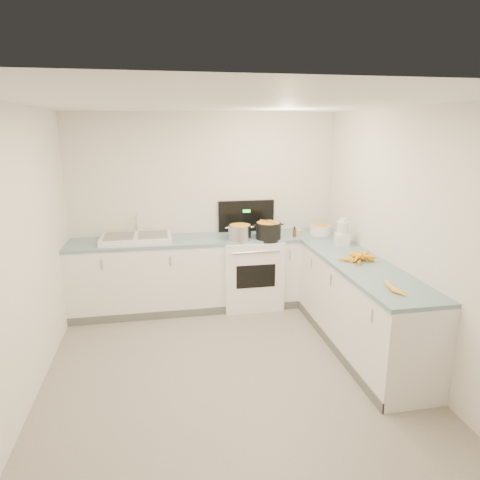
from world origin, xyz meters
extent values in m
cube|color=white|center=(0.00, 1.70, 0.45)|extent=(3.50, 0.60, 0.90)
cube|color=#7194A0|center=(0.00, 1.70, 0.92)|extent=(3.50, 0.62, 0.04)
cube|color=white|center=(1.45, 0.30, 0.45)|extent=(0.60, 2.20, 0.90)
cube|color=#7194A0|center=(1.45, 0.30, 0.92)|extent=(0.62, 2.20, 0.04)
cube|color=white|center=(0.55, 1.68, 0.45)|extent=(0.76, 0.65, 0.90)
cube|color=black|center=(0.55, 1.98, 1.15)|extent=(0.76, 0.05, 0.42)
cube|color=white|center=(-0.90, 1.70, 0.97)|extent=(0.86, 0.52, 0.07)
cube|color=slate|center=(-1.10, 1.70, 1.01)|extent=(0.36, 0.42, 0.01)
cube|color=slate|center=(-0.70, 1.70, 1.01)|extent=(0.36, 0.42, 0.01)
cylinder|color=silver|center=(-0.90, 1.92, 1.13)|extent=(0.03, 0.03, 0.24)
cylinder|color=silver|center=(0.38, 1.53, 1.02)|extent=(0.34, 0.34, 0.21)
cylinder|color=black|center=(0.74, 1.52, 1.03)|extent=(0.38, 0.38, 0.23)
cylinder|color=#AD7A47|center=(0.74, 1.52, 1.16)|extent=(0.15, 0.30, 0.01)
cylinder|color=white|center=(1.47, 1.60, 1.00)|extent=(0.31, 0.31, 0.13)
cylinder|color=#593319|center=(1.10, 1.54, 1.00)|extent=(0.04, 0.04, 0.11)
cylinder|color=#E5B266|center=(1.17, 1.55, 0.98)|extent=(0.04, 0.04, 0.08)
cube|color=white|center=(1.54, 1.07, 1.01)|extent=(0.19, 0.22, 0.14)
cylinder|color=silver|center=(1.54, 1.07, 1.15)|extent=(0.15, 0.15, 0.15)
cylinder|color=white|center=(1.54, 1.07, 1.24)|extent=(0.09, 0.09, 0.03)
cone|color=#FBA71E|center=(1.58, 0.51, 0.96)|extent=(0.18, 0.11, 0.04)
cone|color=#FBA71E|center=(1.51, 0.57, 0.97)|extent=(0.11, 0.17, 0.05)
cone|color=#FBA71E|center=(1.51, 0.41, 0.97)|extent=(0.21, 0.15, 0.05)
cone|color=#FBA71E|center=(1.32, 0.45, 0.96)|extent=(0.19, 0.09, 0.04)
cone|color=#FBA71E|center=(1.43, 0.35, 0.96)|extent=(0.13, 0.18, 0.04)
cone|color=#FBA71E|center=(1.48, 0.49, 0.96)|extent=(0.19, 0.10, 0.04)
cone|color=#FBA71E|center=(1.30, 0.43, 0.97)|extent=(0.17, 0.14, 0.05)
cone|color=#FBA71E|center=(1.45, 0.45, 0.96)|extent=(0.20, 0.16, 0.05)
cone|color=#FBA71E|center=(1.42, 0.41, 0.96)|extent=(0.18, 0.13, 0.05)
cone|color=#FBA71E|center=(1.48, 0.60, 0.96)|extent=(0.18, 0.13, 0.05)
cone|color=#FBA71E|center=(1.46, 0.45, 0.96)|extent=(0.15, 0.18, 0.04)
cone|color=#FBA71E|center=(1.42, 0.43, 1.01)|extent=(0.11, 0.18, 0.05)
cone|color=#FBA71E|center=(1.54, 0.52, 0.99)|extent=(0.20, 0.07, 0.04)
cone|color=#FBA71E|center=(1.43, 0.41, 0.99)|extent=(0.10, 0.20, 0.05)
cone|color=#FBA71E|center=(1.52, 0.36, 1.00)|extent=(0.20, 0.11, 0.05)
cone|color=#FBA71E|center=(1.46, 0.52, 0.98)|extent=(0.14, 0.19, 0.04)
cone|color=#FBA71E|center=(1.39, 0.35, 0.99)|extent=(0.16, 0.20, 0.04)
cone|color=#FBA71E|center=(1.50, 0.40, 1.00)|extent=(0.15, 0.17, 0.05)
cone|color=#FBA71E|center=(1.47, 0.49, 0.98)|extent=(0.12, 0.20, 0.04)
cone|color=#FFAD26|center=(1.37, -0.53, 0.96)|extent=(0.09, 0.17, 0.04)
cone|color=#FFAD26|center=(1.38, -0.47, 0.96)|extent=(0.10, 0.17, 0.04)
cone|color=#FFAD26|center=(1.36, -0.41, 0.96)|extent=(0.08, 0.20, 0.04)
cone|color=#FFAD26|center=(1.38, -0.35, 0.96)|extent=(0.07, 0.19, 0.04)
cube|color=tan|center=(-1.12, 1.67, 1.02)|extent=(0.02, 0.03, 0.00)
cube|color=tan|center=(-1.14, 1.63, 1.02)|extent=(0.04, 0.04, 0.00)
cube|color=tan|center=(-1.13, 1.78, 1.02)|extent=(0.05, 0.04, 0.00)
cube|color=tan|center=(-1.18, 1.70, 1.02)|extent=(0.05, 0.03, 0.00)
cube|color=tan|center=(-1.07, 1.73, 1.02)|extent=(0.04, 0.04, 0.00)
cube|color=tan|center=(-1.09, 1.74, 1.02)|extent=(0.04, 0.03, 0.00)
cube|color=tan|center=(-1.17, 1.81, 1.01)|extent=(0.03, 0.05, 0.00)
cube|color=tan|center=(-1.20, 1.71, 1.02)|extent=(0.03, 0.03, 0.00)
cube|color=tan|center=(-1.11, 1.60, 1.02)|extent=(0.05, 0.01, 0.00)
cube|color=tan|center=(-1.13, 1.79, 1.02)|extent=(0.04, 0.03, 0.00)
cube|color=tan|center=(-1.20, 1.75, 1.02)|extent=(0.04, 0.03, 0.00)
cube|color=tan|center=(-1.03, 1.65, 1.02)|extent=(0.02, 0.04, 0.00)
cube|color=tan|center=(-1.14, 1.61, 1.02)|extent=(0.03, 0.03, 0.00)
camera|label=1|loc=(-0.58, -3.59, 2.31)|focal=32.00mm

